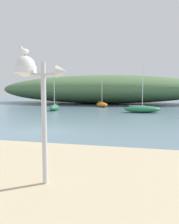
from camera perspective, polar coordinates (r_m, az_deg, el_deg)
The scene contains 7 objects.
ground_plane at distance 13.89m, azimuth -11.88°, elevation -4.80°, with size 120.00×120.00×0.00m, color slate.
distant_hill at distance 42.46m, azimuth 2.65°, elevation 5.79°, with size 39.37×15.75×5.22m, color #517547.
mast_structure at distance 5.56m, azimuth -14.50°, elevation 8.32°, with size 1.31×0.53×3.09m.
seagull_on_radar at distance 5.70m, azimuth -16.32°, elevation 14.80°, with size 0.21×0.26×0.21m.
sailboat_east_reach at distance 32.91m, azimuth 3.17°, elevation 1.92°, with size 2.59×2.96×3.87m.
sailboat_west_reach at distance 27.59m, azimuth -8.91°, elevation 1.15°, with size 1.24×2.86×3.52m.
sailboat_near_shore at distance 25.34m, azimuth 13.27°, elevation 0.74°, with size 4.10×1.92×5.05m.
Camera 1 is at (5.80, -12.37, 2.48)m, focal length 35.89 mm.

